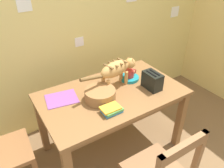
# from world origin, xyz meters

# --- Properties ---
(wall_rear) EXTENTS (4.55, 0.11, 2.50)m
(wall_rear) POSITION_xyz_m (0.00, 1.80, 1.25)
(wall_rear) COLOR #E6CF76
(wall_rear) RESTS_ON ground_plane
(dining_table) EXTENTS (1.40, 0.83, 0.74)m
(dining_table) POSITION_xyz_m (0.07, 1.05, 0.65)
(dining_table) COLOR brown
(dining_table) RESTS_ON ground_plane
(cat) EXTENTS (0.68, 0.20, 0.28)m
(cat) POSITION_xyz_m (0.17, 1.13, 0.93)
(cat) COLOR tan
(cat) RESTS_ON dining_table
(saucer_bowl) EXTENTS (0.20, 0.20, 0.03)m
(saucer_bowl) POSITION_xyz_m (0.36, 1.16, 0.76)
(saucer_bowl) COLOR teal
(saucer_bowl) RESTS_ON dining_table
(coffee_mug) EXTENTS (0.13, 0.09, 0.08)m
(coffee_mug) POSITION_xyz_m (0.36, 1.16, 0.81)
(coffee_mug) COLOR red
(coffee_mug) RESTS_ON saucer_bowl
(magazine) EXTENTS (0.32, 0.29, 0.01)m
(magazine) POSITION_xyz_m (-0.39, 1.21, 0.74)
(magazine) COLOR #8A4C97
(magazine) RESTS_ON dining_table
(book_stack) EXTENTS (0.18, 0.13, 0.06)m
(book_stack) POSITION_xyz_m (-0.10, 0.80, 0.77)
(book_stack) COLOR #3B91CF
(book_stack) RESTS_ON dining_table
(wicker_basket) EXTENTS (0.29, 0.29, 0.11)m
(wicker_basket) POSITION_xyz_m (-0.09, 1.01, 0.80)
(wicker_basket) COLOR #98673A
(wicker_basket) RESTS_ON dining_table
(toaster) EXTENTS (0.12, 0.20, 0.18)m
(toaster) POSITION_xyz_m (0.45, 0.90, 0.83)
(toaster) COLOR black
(toaster) RESTS_ON dining_table
(wooden_chair_far) EXTENTS (0.44, 0.44, 0.94)m
(wooden_chair_far) POSITION_xyz_m (-1.01, 1.13, 0.46)
(wooden_chair_far) COLOR #915E35
(wooden_chair_far) RESTS_ON ground_plane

